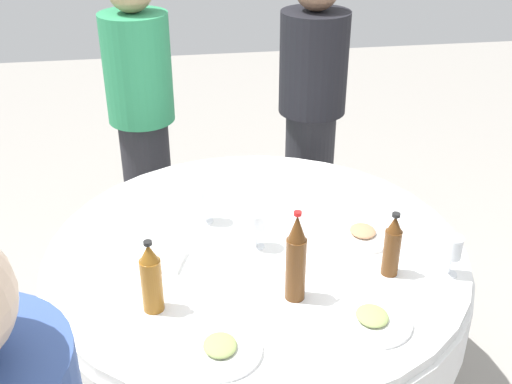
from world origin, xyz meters
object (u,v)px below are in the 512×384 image
Objects in this scene: person_inner at (142,116)px; bottle_amber_inner at (151,278)px; dining_table at (256,277)px; plate_mid at (372,319)px; wine_glass_far at (205,195)px; wine_glass_east at (453,249)px; plate_outer at (220,349)px; bottle_brown_north at (392,246)px; wine_glass_front at (257,222)px; bottle_brown_south at (296,259)px; person_south at (311,117)px; plate_left at (362,234)px.

bottle_amber_inner is at bearing -108.22° from person_inner.
plate_mid reaches higher than dining_table.
wine_glass_east is at bearing 59.40° from wine_glass_far.
dining_table is at bearing -113.57° from wine_glass_east.
plate_mid is (0.17, 0.67, -0.11)m from bottle_amber_inner.
person_inner is (-1.70, -0.24, 0.07)m from plate_outer.
plate_outer is at bearing -64.17° from bottle_brown_north.
plate_mid is at bearing 31.46° from dining_table.
wine_glass_east is at bearing 120.68° from plate_mid.
wine_glass_front is at bearing -118.23° from bottle_brown_north.
bottle_brown_south is (0.32, 0.08, 0.30)m from dining_table.
bottle_brown_north reaches higher than wine_glass_front.
bottle_amber_inner is (-0.01, -0.46, -0.03)m from bottle_brown_south.
wine_glass_east reaches higher than dining_table.
plate_outer is 0.16× the size of person_inner.
bottle_amber_inner is 1.55m from person_south.
wine_glass_east is at bearing 91.89° from bottle_amber_inner.
plate_outer is 0.99× the size of plate_mid.
wine_glass_front is 0.09× the size of person_inner.
wine_glass_front is at bearing -148.41° from plate_mid.
person_inner reaches higher than bottle_amber_inner.
wine_glass_far is at bearing -95.32° from person_inner.
plate_left is (-0.48, 0.12, -0.00)m from plate_mid.
plate_left is at bearing 111.65° from bottle_amber_inner.
plate_outer is 1.02× the size of plate_left.
person_inner is at bearing -160.01° from dining_table.
plate_left is (-0.54, 0.60, -0.00)m from plate_outer.
dining_table is at bearing -90.00° from person_inner.
bottle_amber_inner is 0.55m from wine_glass_far.
bottle_amber_inner is 0.16× the size of person_inner.
bottle_brown_north is 1.64m from person_inner.
person_inner reaches higher than plate_mid.
bottle_brown_north is (0.24, 0.43, 0.26)m from dining_table.
plate_outer is 1.67m from person_south.
bottle_brown_south reaches higher than bottle_amber_inner.
bottle_brown_south is 0.30m from plate_mid.
plate_left is at bearing 132.21° from plate_outer.
plate_left reaches higher than dining_table.
person_south is (-1.49, 0.15, 0.07)m from plate_mid.
bottle_brown_south is 0.48m from plate_left.
wine_glass_front is at bearing -88.40° from plate_left.
wine_glass_east is at bearing -73.72° from person_inner.
plate_outer is at bearing -19.17° from dining_table.
wine_glass_front is 0.42m from plate_left.
wine_glass_east is (-0.04, 0.55, -0.05)m from bottle_brown_south.
dining_table is at bearing 40.61° from wine_glass_far.
bottle_brown_south is 1.38m from person_south.
person_south is at bearing -29.84° from person_inner.
bottle_brown_north is at bearing 149.78° from plate_mid.
wine_glass_east is 0.10× the size of person_south.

